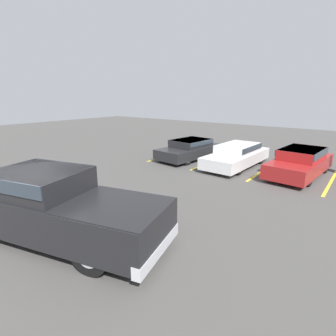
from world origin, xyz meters
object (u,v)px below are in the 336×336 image
at_px(wheel_stop_curb, 248,155).
at_px(parked_sedan_c, 300,161).
at_px(parked_sedan_a, 190,148).
at_px(parked_sedan_b, 237,155).
at_px(pickup_truck, 52,205).

bearing_deg(wheel_stop_curb, parked_sedan_c, -36.35).
height_order(parked_sedan_a, parked_sedan_b, parked_sedan_b).
relative_size(pickup_truck, parked_sedan_b, 1.36).
bearing_deg(parked_sedan_c, pickup_truck, -15.72).
relative_size(pickup_truck, parked_sedan_c, 1.37).
bearing_deg(wheel_stop_curb, parked_sedan_a, -130.01).
xyz_separation_m(parked_sedan_a, parked_sedan_b, (2.86, 0.07, 0.02)).
bearing_deg(parked_sedan_b, wheel_stop_curb, -168.90).
bearing_deg(pickup_truck, wheel_stop_curb, 73.29).
distance_m(parked_sedan_b, parked_sedan_c, 3.01).
height_order(pickup_truck, parked_sedan_a, pickup_truck).
distance_m(pickup_truck, parked_sedan_b, 9.75).
bearing_deg(parked_sedan_a, wheel_stop_curb, 145.62).
distance_m(parked_sedan_b, wheel_stop_curb, 2.88).
height_order(parked_sedan_b, parked_sedan_c, parked_sedan_c).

